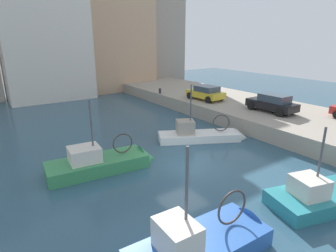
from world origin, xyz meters
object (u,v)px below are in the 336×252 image
(fishing_boat_white, at_px, (203,138))
(mooring_bollard_mid, at_px, (160,91))
(fishing_boat_blue, at_px, (208,248))
(fishing_boat_green, at_px, (105,167))
(fishing_boat_teal, at_px, (331,200))
(parked_car_black, at_px, (272,103))
(parked_car_yellow, at_px, (206,93))

(fishing_boat_white, relative_size, mooring_bollard_mid, 11.92)
(fishing_boat_blue, bearing_deg, mooring_bollard_mid, 61.53)
(fishing_boat_white, xyz_separation_m, fishing_boat_green, (-7.77, -0.48, -0.00))
(mooring_bollard_mid, bearing_deg, fishing_boat_green, -133.47)
(fishing_boat_teal, relative_size, mooring_bollard_mid, 11.21)
(fishing_boat_white, height_order, fishing_boat_blue, fishing_boat_blue)
(fishing_boat_white, relative_size, parked_car_black, 1.59)
(parked_car_black, bearing_deg, fishing_boat_green, 179.98)
(fishing_boat_white, distance_m, fishing_boat_blue, 11.26)
(mooring_bollard_mid, bearing_deg, parked_car_yellow, -70.09)
(fishing_boat_green, bearing_deg, mooring_bollard_mid, 46.53)
(fishing_boat_blue, distance_m, parked_car_yellow, 19.71)
(parked_car_black, bearing_deg, mooring_bollard_mid, 105.31)
(fishing_boat_teal, bearing_deg, parked_car_yellow, 68.30)
(fishing_boat_green, bearing_deg, parked_car_black, -0.02)
(fishing_boat_teal, relative_size, fishing_boat_white, 0.94)
(parked_car_black, xyz_separation_m, mooring_bollard_mid, (-3.30, 12.07, -0.47))
(fishing_boat_blue, xyz_separation_m, parked_car_yellow, (12.89, 14.81, 1.78))
(fishing_boat_teal, distance_m, fishing_boat_green, 11.43)
(mooring_bollard_mid, bearing_deg, fishing_boat_teal, -101.49)
(fishing_boat_teal, bearing_deg, fishing_boat_white, 86.38)
(fishing_boat_blue, height_order, mooring_bollard_mid, fishing_boat_blue)
(fishing_boat_teal, height_order, fishing_boat_green, fishing_boat_green)
(fishing_boat_white, relative_size, parked_car_yellow, 1.66)
(fishing_boat_blue, relative_size, parked_car_black, 1.41)
(fishing_boat_blue, bearing_deg, parked_car_black, 29.63)
(fishing_boat_green, bearing_deg, fishing_boat_white, 3.56)
(fishing_boat_white, distance_m, mooring_bollard_mid, 12.22)
(parked_car_yellow, bearing_deg, parked_car_black, -78.53)
(fishing_boat_blue, xyz_separation_m, parked_car_black, (14.25, 8.10, 1.81))
(fishing_boat_white, xyz_separation_m, mooring_bollard_mid, (3.67, 11.58, 1.34))
(fishing_boat_teal, height_order, parked_car_black, fishing_boat_teal)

